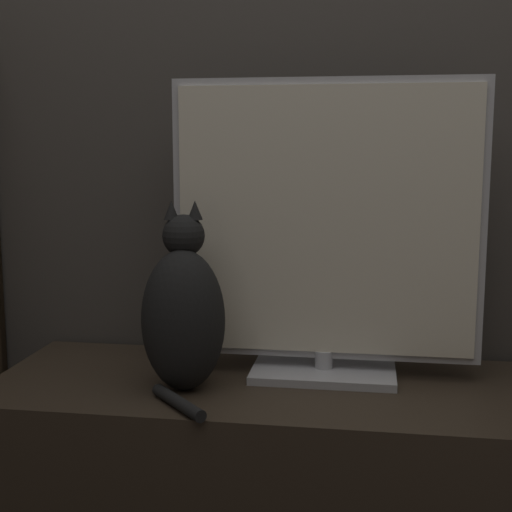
{
  "coord_description": "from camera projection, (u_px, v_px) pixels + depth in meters",
  "views": [
    {
      "loc": [
        0.18,
        -0.74,
        1.06
      ],
      "look_at": [
        -0.08,
        0.91,
        0.8
      ],
      "focal_mm": 50.0,
      "sensor_mm": 36.0,
      "label": 1
    }
  ],
  "objects": [
    {
      "name": "tv",
      "position": [
        326.0,
        234.0,
        1.74
      ],
      "size": [
        0.76,
        0.21,
        0.73
      ],
      "color": "#B7B7BC",
      "rests_on": "tv_stand"
    },
    {
      "name": "wall_back",
      "position": [
        303.0,
        56.0,
        1.91
      ],
      "size": [
        4.8,
        0.05,
        2.6
      ],
      "color": "#47423D",
      "rests_on": "ground_plane"
    },
    {
      "name": "tv_stand",
      "position": [
        288.0,
        478.0,
        1.77
      ],
      "size": [
        1.46,
        0.53,
        0.49
      ],
      "color": "#33281E",
      "rests_on": "ground_plane"
    },
    {
      "name": "cat",
      "position": [
        184.0,
        314.0,
        1.67
      ],
      "size": [
        0.22,
        0.31,
        0.45
      ],
      "rotation": [
        0.0,
        0.0,
        0.15
      ],
      "color": "black",
      "rests_on": "tv_stand"
    }
  ]
}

